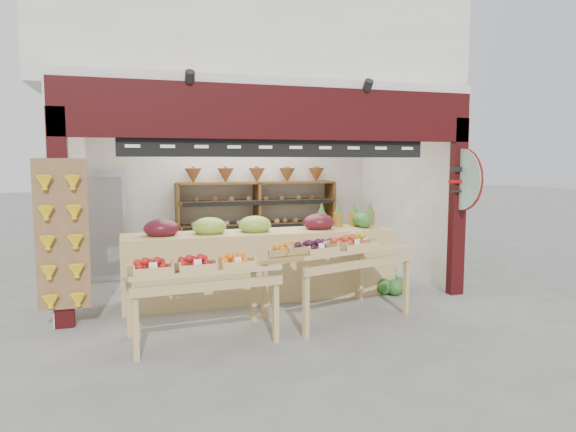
# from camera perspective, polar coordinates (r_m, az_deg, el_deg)

# --- Properties ---
(ground) EXTENTS (60.00, 60.00, 0.00)m
(ground) POSITION_cam_1_polar(r_m,az_deg,el_deg) (8.14, -2.77, -8.25)
(ground) COLOR slate
(ground) RESTS_ON ground
(shop_structure) EXTENTS (6.36, 5.12, 5.40)m
(shop_structure) POSITION_cam_1_polar(r_m,az_deg,el_deg) (9.66, -5.33, 17.42)
(shop_structure) COLOR white
(shop_structure) RESTS_ON ground
(banana_board) EXTENTS (0.60, 0.15, 1.80)m
(banana_board) POSITION_cam_1_polar(r_m,az_deg,el_deg) (6.60, -23.83, -2.24)
(banana_board) COLOR olive
(banana_board) RESTS_ON ground
(gift_sign) EXTENTS (0.04, 0.93, 0.92)m
(gift_sign) POSITION_cam_1_polar(r_m,az_deg,el_deg) (8.01, 18.79, 3.87)
(gift_sign) COLOR #A1CAAF
(gift_sign) RESTS_ON ground
(back_shelving) EXTENTS (3.07, 0.50, 1.89)m
(back_shelving) POSITION_cam_1_polar(r_m,az_deg,el_deg) (9.91, -3.46, 1.16)
(back_shelving) COLOR brown
(back_shelving) RESTS_ON ground
(refrigerator) EXTENTS (0.73, 0.73, 1.88)m
(refrigerator) POSITION_cam_1_polar(r_m,az_deg,el_deg) (9.41, -19.70, -0.85)
(refrigerator) COLOR silver
(refrigerator) RESTS_ON ground
(cardboard_stack) EXTENTS (0.97, 0.70, 0.62)m
(cardboard_stack) POSITION_cam_1_polar(r_m,az_deg,el_deg) (8.40, -13.79, -6.39)
(cardboard_stack) COLOR beige
(cardboard_stack) RESTS_ON ground
(mid_counter) EXTENTS (3.99, 0.85, 1.23)m
(mid_counter) POSITION_cam_1_polar(r_m,az_deg,el_deg) (7.59, -2.97, -5.11)
(mid_counter) COLOR tan
(mid_counter) RESTS_ON ground
(display_table_left) EXTENTS (1.69, 1.04, 1.03)m
(display_table_left) POSITION_cam_1_polar(r_m,az_deg,el_deg) (5.86, -10.80, -5.95)
(display_table_left) COLOR tan
(display_table_left) RESTS_ON ground
(display_table_right) EXTENTS (1.99, 1.48, 1.11)m
(display_table_right) POSITION_cam_1_polar(r_m,az_deg,el_deg) (6.62, 4.84, -3.88)
(display_table_right) COLOR tan
(display_table_right) RESTS_ON ground
(watermelon_pile) EXTENTS (0.61, 0.63, 0.48)m
(watermelon_pile) POSITION_cam_1_polar(r_m,az_deg,el_deg) (8.12, 10.79, -7.07)
(watermelon_pile) COLOR #1D4E1A
(watermelon_pile) RESTS_ON ground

